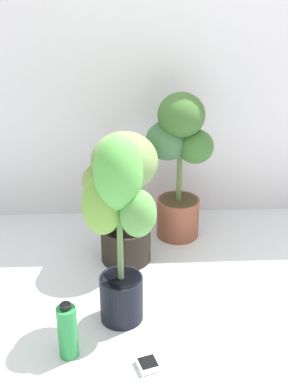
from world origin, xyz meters
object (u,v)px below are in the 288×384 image
Objects in this scene: potted_plant_back_center at (179,157)px; nutrient_bottle at (68,331)px; potted_plant_front_left at (118,220)px; hygrometer_box at (148,364)px; potted_plant_back_left at (121,186)px.

nutrient_bottle is (-0.52, -0.90, -0.35)m from potted_plant_back_center.
potted_plant_back_center is at bearing 65.40° from potted_plant_front_left.
potted_plant_front_left reaches higher than potted_plant_back_center.
potted_plant_back_center is at bearing 60.15° from nutrient_bottle.
potted_plant_back_center reaches higher than nutrient_bottle.
potted_plant_back_left is at bearing 79.09° from hygrometer_box.
potted_plant_back_center is at bearing 37.03° from potted_plant_back_left.
potted_plant_back_center is 1.19× the size of potted_plant_back_left.
potted_plant_back_left reaches higher than nutrient_bottle.
hygrometer_box is at bearing -14.89° from nutrient_bottle.
potted_plant_front_left reaches higher than nutrient_bottle.
nutrient_bottle is (-0.20, -0.21, -0.36)m from potted_plant_front_left.
nutrient_bottle is (-0.21, -0.67, -0.29)m from potted_plant_back_left.
nutrient_bottle is at bearing -107.61° from potted_plant_back_left.
potted_plant_front_left is at bearing -91.57° from potted_plant_back_left.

